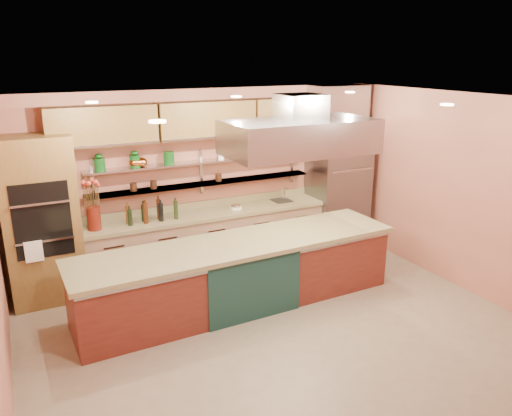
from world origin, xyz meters
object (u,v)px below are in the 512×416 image
copper_kettle (141,162)px  green_canister (169,158)px  flower_vase (94,218)px  refrigerator (338,188)px  island (239,274)px  kitchen_scale (236,207)px

copper_kettle → green_canister: 0.42m
flower_vase → green_canister: green_canister is taller
refrigerator → island: refrigerator is taller
kitchen_scale → island: bearing=-121.9°
flower_vase → kitchen_scale: flower_vase is taller
flower_vase → kitchen_scale: (2.17, 0.00, -0.12)m
refrigerator → island: 2.87m
flower_vase → kitchen_scale: bearing=0.0°
copper_kettle → flower_vase: bearing=-164.0°
island → kitchen_scale: size_ratio=28.27×
flower_vase → green_canister: 1.40m
refrigerator → kitchen_scale: bearing=179.7°
copper_kettle → green_canister: bearing=0.0°
flower_vase → copper_kettle: size_ratio=1.93×
refrigerator → flower_vase: size_ratio=6.29×
refrigerator → copper_kettle: 3.45m
flower_vase → green_canister: (1.19, 0.22, 0.71)m
copper_kettle → green_canister: size_ratio=0.91×
island → kitchen_scale: (0.54, 1.30, 0.52)m
refrigerator → flower_vase: 4.13m
refrigerator → copper_kettle: (-3.36, 0.23, 0.73)m
kitchen_scale → green_canister: 1.31m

